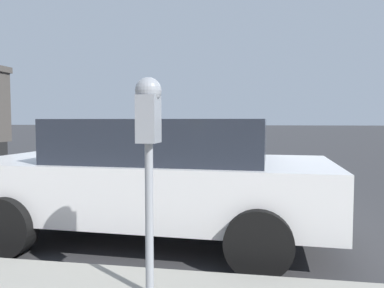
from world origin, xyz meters
TOP-DOWN VIEW (x-y plane):
  - ground_plane at (0.00, 0.00)m, footprint 220.00×220.00m
  - parking_meter at (-2.68, -0.03)m, footprint 0.21×0.19m
  - car_white at (-0.89, 0.41)m, footprint 2.19×4.31m

SIDE VIEW (x-z plane):
  - ground_plane at x=0.00m, z-range 0.00..0.00m
  - car_white at x=-0.89m, z-range 0.05..1.50m
  - parking_meter at x=-2.68m, z-range 0.58..2.17m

